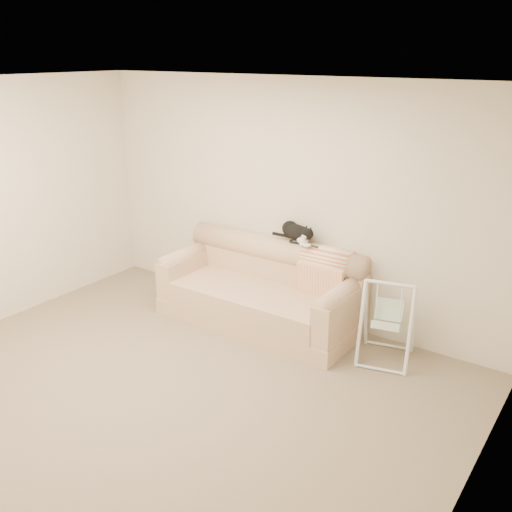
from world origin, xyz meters
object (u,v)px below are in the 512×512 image
Objects in this scene: sofa at (262,291)px; remote_b at (312,246)px; remote_a at (298,242)px; baby_swing at (387,321)px; tuxedo_cat at (297,233)px.

remote_b is at bearing 24.73° from sofa.
remote_a is 0.23× the size of baby_swing.
remote_a is 0.18m from remote_b.
remote_a is 0.32× the size of tuxedo_cat.
remote_b is 1.11m from baby_swing.
remote_a reaches higher than remote_b.
tuxedo_cat reaches higher than remote_b.
sofa is 0.67m from remote_a.
tuxedo_cat is (-0.03, 0.03, 0.10)m from remote_a.
baby_swing is (1.15, -0.24, -0.51)m from remote_a.
remote_a is at bearing 175.97° from remote_b.
remote_a is at bearing -47.08° from tuxedo_cat.
tuxedo_cat is at bearing 132.92° from remote_a.
remote_b reaches higher than sofa.
baby_swing is (1.45, -0.01, 0.05)m from sofa.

